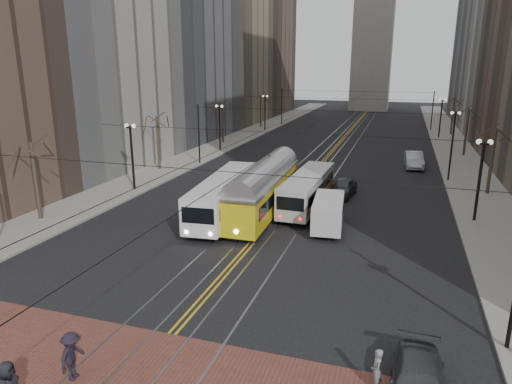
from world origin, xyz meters
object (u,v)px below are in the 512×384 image
Objects in this scene: rear_bus at (307,191)px; pedestrian_b at (377,370)px; sedan_silver at (414,160)px; sedan_grey at (343,187)px; transit_bus at (225,197)px; pedestrian_d at (72,356)px; streetcar at (264,193)px; sedan_parked at (417,384)px; cargo_van at (328,214)px.

rear_bus is 6.48× the size of pedestrian_b.
sedan_grey is at bearing -117.39° from sedan_silver.
sedan_grey is 2.76× the size of pedestrian_b.
transit_bus reaches higher than rear_bus.
pedestrian_b is at bearing -79.97° from pedestrian_d.
sedan_silver is (10.80, 20.02, -0.71)m from streetcar.
pedestrian_d is at bearing -90.55° from transit_bus.
streetcar reaches higher than transit_bus.
sedan_silver is 3.23× the size of pedestrian_b.
sedan_grey is at bearing 51.44° from streetcar.
pedestrian_b is (-1.31, 0.10, 0.16)m from sedan_parked.
streetcar is 7.29× the size of pedestrian_d.
sedan_parked is 1.33m from pedestrian_b.
sedan_silver is (5.72, 22.10, -0.25)m from cargo_van.
pedestrian_d is (-5.98, -26.50, 0.18)m from sedan_grey.
streetcar is 5.51m from cargo_van.
sedan_silver is at bearing 166.47° from pedestrian_b.
sedan_silver is at bearing 73.24° from sedan_grey.
cargo_van reaches higher than sedan_parked.
streetcar is 19.93m from pedestrian_d.
transit_bus is 2.63× the size of sedan_parked.
streetcar is at bearing -120.20° from sedan_grey.
cargo_van is 15.75m from pedestrian_b.
sedan_parked is (13.00, -15.84, -0.81)m from transit_bus.
sedan_silver is (8.03, 17.69, -0.49)m from rear_bus.
transit_bus reaches higher than sedan_grey.
cargo_van is (7.61, -0.53, -0.36)m from transit_bus.
rear_bus reaches higher than cargo_van.
pedestrian_d is at bearing -95.97° from sedan_grey.
sedan_parked is (10.47, -17.39, -0.91)m from streetcar.
cargo_van is 0.97× the size of sedan_silver.
cargo_van is at bearing 110.61° from sedan_parked.
streetcar reaches higher than cargo_van.
pedestrian_d is at bearing -86.64° from pedestrian_b.
transit_bus is 2.28× the size of sedan_silver.
sedan_silver reaches higher than sedan_parked.
sedan_grey is at bearing -17.05° from pedestrian_d.
streetcar is at bearing -163.09° from pedestrian_b.
cargo_van is at bearing -23.84° from streetcar.
sedan_parked is 2.81× the size of pedestrian_b.
rear_bus is 20.64m from pedestrian_b.
pedestrian_d is (1.52, -18.34, -0.53)m from transit_bus.
pedestrian_b is at bearing 176.83° from sedan_parked.
rear_bus is (2.77, 2.33, -0.22)m from streetcar.
sedan_silver is (13.33, 21.57, -0.61)m from transit_bus.
pedestrian_b is at bearing -96.42° from sedan_silver.
transit_bus is at bearing -150.13° from streetcar.
cargo_van is at bearing -175.99° from pedestrian_b.
sedan_silver is at bearing 60.03° from streetcar.
sedan_silver reaches higher than pedestrian_b.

